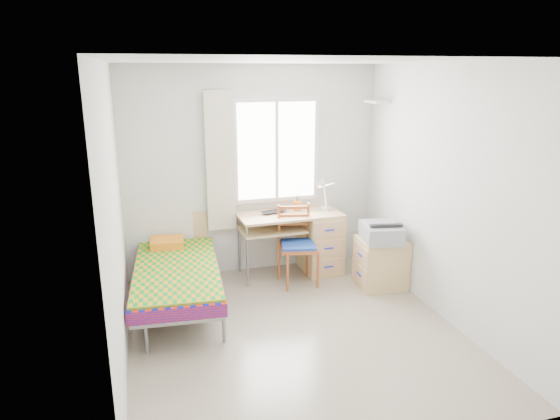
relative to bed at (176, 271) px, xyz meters
The scene contains 17 objects.
floor 1.48m from the bed, 41.49° to the right, with size 3.50×3.50×0.00m, color #BCAD93.
ceiling 2.61m from the bed, 41.49° to the right, with size 3.50×3.50×0.00m, color white.
wall_back 1.61m from the bed, 37.18° to the left, with size 3.20×3.20×0.00m, color silver.
wall_left 1.40m from the bed, 119.58° to the right, with size 3.50×3.50×0.00m, color silver.
wall_right 2.96m from the bed, 19.46° to the right, with size 3.50×3.50×0.00m, color silver.
window 1.95m from the bed, 29.90° to the left, with size 1.10×0.04×1.30m.
curtain 1.43m from the bed, 48.84° to the left, with size 0.35×0.05×1.70m, color beige.
floating_shelf 3.13m from the bed, 10.16° to the left, with size 0.20×0.32×0.03m, color white.
bed is the anchor object (origin of this frame).
desk 1.87m from the bed, 15.60° to the left, with size 1.30×0.62×0.80m.
chair 1.49m from the bed, ahead, with size 0.49×0.49×0.97m.
cabinet 2.41m from the bed, ahead, with size 0.58×0.52×0.59m.
printer 2.39m from the bed, ahead, with size 0.50×0.55×0.21m.
laptop 1.46m from the bed, 22.99° to the left, with size 0.33×0.21×0.03m, color black.
pen_cup 1.77m from the bed, 21.59° to the left, with size 0.09×0.09×0.12m, color orange.
task_lamp 2.04m from the bed, 12.93° to the left, with size 0.24×0.33×0.44m.
book 1.36m from the bed, 23.81° to the left, with size 0.17×0.23×0.02m, color gray.
Camera 1 is at (-1.37, -4.24, 2.53)m, focal length 32.00 mm.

